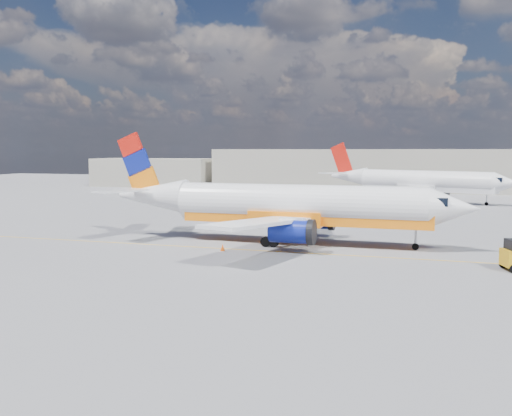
% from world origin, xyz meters
% --- Properties ---
extents(ground, '(240.00, 240.00, 0.00)m').
position_xyz_m(ground, '(0.00, 0.00, 0.00)').
color(ground, slate).
rests_on(ground, ground).
extents(taxi_line, '(70.00, 0.15, 0.01)m').
position_xyz_m(taxi_line, '(0.00, 3.00, 0.01)').
color(taxi_line, yellow).
rests_on(taxi_line, ground).
extents(terminal_main, '(70.00, 14.00, 8.00)m').
position_xyz_m(terminal_main, '(5.00, 75.00, 4.00)').
color(terminal_main, '#B0AA97').
rests_on(terminal_main, ground).
extents(terminal_annex, '(26.00, 10.00, 6.00)m').
position_xyz_m(terminal_annex, '(-45.00, 72.00, 3.00)').
color(terminal_annex, '#B0AA97').
rests_on(terminal_annex, ground).
extents(main_jet, '(31.57, 25.00, 9.58)m').
position_xyz_m(main_jet, '(1.14, 7.11, 3.19)').
color(main_jet, white).
rests_on(main_jet, ground).
extents(second_jet, '(29.91, 22.64, 9.12)m').
position_xyz_m(second_jet, '(10.77, 50.86, 3.04)').
color(second_jet, white).
rests_on(second_jet, ground).
extents(traffic_cone, '(0.43, 0.43, 0.60)m').
position_xyz_m(traffic_cone, '(-2.73, 1.78, 0.29)').
color(traffic_cone, white).
rests_on(traffic_cone, ground).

